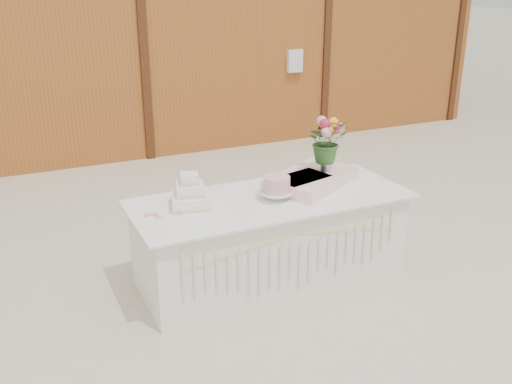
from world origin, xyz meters
The scene contains 9 objects.
ground centered at (0.00, 0.00, 0.00)m, with size 80.00×80.00×0.00m, color beige.
barn centered at (-0.01, 5.99, 1.68)m, with size 12.60×4.60×3.30m.
cake_table centered at (0.00, 0.00, 0.39)m, with size 2.40×1.00×0.77m.
wedding_cake centered at (-0.68, 0.11, 0.87)m, with size 0.39×0.39×0.28m.
pink_cake_stand centered at (0.02, -0.06, 0.89)m, with size 0.29×0.29×0.21m.
satin_runner centered at (0.48, 0.13, 0.83)m, with size 0.88×0.51×0.11m, color #FFD7CD.
flower_vase centered at (0.63, 0.14, 0.95)m, with size 0.10×0.10×0.13m, color #A7A7AB.
bouquet centered at (0.63, 0.14, 1.21)m, with size 0.36×0.31×0.40m, color #2D5A24.
loose_flowers centered at (-1.01, 0.09, 0.78)m, with size 0.12×0.30×0.02m, color pink, non-canonical shape.
Camera 1 is at (-2.05, -4.05, 2.54)m, focal length 40.00 mm.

